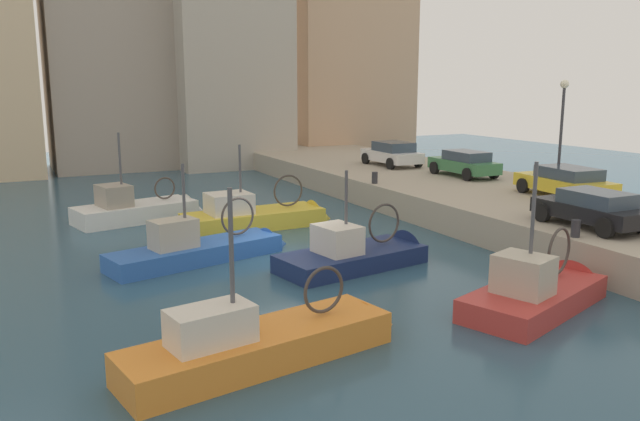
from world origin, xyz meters
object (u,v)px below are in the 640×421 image
(parked_car_green, at_px, (464,163))
(parked_car_black, at_px, (592,208))
(fishing_boat_red, at_px, (541,301))
(mooring_bollard_south, at_px, (576,228))
(fishing_boat_blue, at_px, (206,256))
(parked_car_yellow, at_px, (565,181))
(fishing_boat_orange, at_px, (271,355))
(fishing_boat_navy, at_px, (362,261))
(fishing_boat_yellow, at_px, (261,223))
(mooring_bollard_mid, at_px, (375,178))
(quay_streetlamp, at_px, (562,118))
(fishing_boat_white, at_px, (143,217))
(parked_car_white, at_px, (392,153))

(parked_car_green, height_order, parked_car_black, parked_car_green)
(fishing_boat_red, bearing_deg, mooring_bollard_south, 29.31)
(fishing_boat_blue, bearing_deg, parked_car_green, 18.93)
(parked_car_yellow, bearing_deg, fishing_boat_orange, -156.68)
(fishing_boat_navy, distance_m, mooring_bollard_south, 6.76)
(fishing_boat_yellow, distance_m, mooring_bollard_mid, 6.60)
(fishing_boat_navy, bearing_deg, parked_car_green, 37.28)
(fishing_boat_blue, relative_size, fishing_boat_orange, 0.99)
(parked_car_yellow, distance_m, parked_car_black, 5.76)
(parked_car_yellow, relative_size, parked_car_black, 1.16)
(fishing_boat_orange, distance_m, mooring_bollard_south, 11.08)
(fishing_boat_yellow, relative_size, quay_streetlamp, 1.37)
(parked_car_black, bearing_deg, fishing_boat_white, 131.60)
(fishing_boat_yellow, distance_m, mooring_bollard_south, 12.48)
(quay_streetlamp, bearing_deg, fishing_boat_blue, 177.61)
(parked_car_green, bearing_deg, fishing_boat_blue, -161.07)
(fishing_boat_white, xyz_separation_m, parked_car_white, (14.76, 2.93, 1.79))
(fishing_boat_red, height_order, fishing_boat_yellow, fishing_boat_red)
(fishing_boat_blue, height_order, quay_streetlamp, quay_streetlamp)
(fishing_boat_red, relative_size, fishing_boat_yellow, 0.88)
(parked_car_black, relative_size, quay_streetlamp, 0.80)
(fishing_boat_orange, bearing_deg, parked_car_green, 40.13)
(parked_car_yellow, bearing_deg, mooring_bollard_mid, 127.44)
(parked_car_black, bearing_deg, mooring_bollard_mid, 97.90)
(fishing_boat_blue, xyz_separation_m, mooring_bollard_south, (9.85, -6.78, 1.35))
(quay_streetlamp, bearing_deg, fishing_boat_red, -137.97)
(fishing_boat_blue, relative_size, parked_car_white, 1.71)
(parked_car_black, bearing_deg, fishing_boat_navy, 156.31)
(parked_car_yellow, xyz_separation_m, parked_car_white, (-0.85, 11.96, 0.04))
(fishing_boat_orange, bearing_deg, fishing_boat_red, -0.41)
(parked_car_yellow, distance_m, parked_car_green, 6.72)
(parked_car_yellow, bearing_deg, parked_car_green, 88.87)
(fishing_boat_blue, height_order, parked_car_black, fishing_boat_blue)
(fishing_boat_yellow, relative_size, fishing_boat_navy, 1.11)
(fishing_boat_yellow, xyz_separation_m, mooring_bollard_mid, (6.32, 1.32, 1.33))
(mooring_bollard_mid, bearing_deg, fishing_boat_blue, -152.07)
(parked_car_black, height_order, quay_streetlamp, quay_streetlamp)
(mooring_bollard_mid, xyz_separation_m, quay_streetlamp, (5.65, -5.87, 2.98))
(fishing_boat_orange, xyz_separation_m, mooring_bollard_south, (10.87, 1.66, 1.36))
(fishing_boat_orange, relative_size, quay_streetlamp, 1.46)
(fishing_boat_red, relative_size, fishing_boat_white, 0.95)
(fishing_boat_yellow, xyz_separation_m, parked_car_green, (11.62, 1.29, 1.74))
(fishing_boat_blue, bearing_deg, parked_car_black, -27.82)
(mooring_bollard_south, xyz_separation_m, quay_streetlamp, (5.65, 6.13, 2.98))
(fishing_boat_yellow, height_order, mooring_bollard_south, fishing_boat_yellow)
(fishing_boat_navy, relative_size, parked_car_white, 1.47)
(parked_car_black, xyz_separation_m, mooring_bollard_mid, (-1.56, 11.24, -0.37))
(fishing_boat_yellow, relative_size, parked_car_white, 1.63)
(fishing_boat_blue, xyz_separation_m, fishing_boat_navy, (4.43, -2.96, -0.00))
(mooring_bollard_south, distance_m, mooring_bollard_mid, 12.00)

